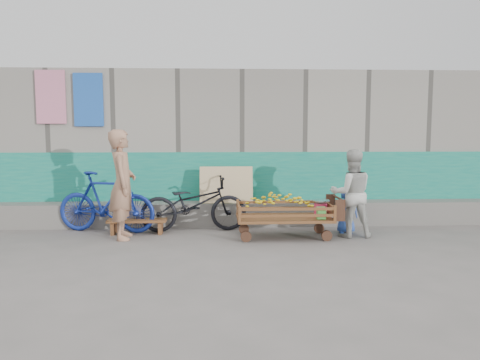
{
  "coord_description": "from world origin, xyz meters",
  "views": [
    {
      "loc": [
        0.12,
        -6.53,
        1.83
      ],
      "look_at": [
        0.51,
        1.2,
        1.0
      ],
      "focal_mm": 35.0,
      "sensor_mm": 36.0,
      "label": 1
    }
  ],
  "objects_px": {
    "woman": "(351,193)",
    "child": "(346,210)",
    "bench": "(137,223)",
    "bicycle_dark": "(194,204)",
    "bicycle_blue": "(106,202)",
    "vendor_man": "(122,184)",
    "banana_cart": "(283,208)"
  },
  "relations": [
    {
      "from": "woman",
      "to": "bicycle_dark",
      "type": "distance_m",
      "value": 2.78
    },
    {
      "from": "banana_cart",
      "to": "woman",
      "type": "height_order",
      "value": "woman"
    },
    {
      "from": "bench",
      "to": "banana_cart",
      "type": "bearing_deg",
      "value": -9.48
    },
    {
      "from": "vendor_man",
      "to": "bicycle_blue",
      "type": "distance_m",
      "value": 0.75
    },
    {
      "from": "woman",
      "to": "bicycle_dark",
      "type": "height_order",
      "value": "woman"
    },
    {
      "from": "bicycle_dark",
      "to": "vendor_man",
      "type": "bearing_deg",
      "value": 108.21
    },
    {
      "from": "bench",
      "to": "bicycle_dark",
      "type": "distance_m",
      "value": 1.06
    },
    {
      "from": "vendor_man",
      "to": "child",
      "type": "bearing_deg",
      "value": -93.28
    },
    {
      "from": "bench",
      "to": "vendor_man",
      "type": "bearing_deg",
      "value": -115.59
    },
    {
      "from": "bench",
      "to": "bicycle_dark",
      "type": "xyz_separation_m",
      "value": [
        1.0,
        0.16,
        0.31
      ]
    },
    {
      "from": "banana_cart",
      "to": "woman",
      "type": "distance_m",
      "value": 1.21
    },
    {
      "from": "bench",
      "to": "woman",
      "type": "xyz_separation_m",
      "value": [
        3.71,
        -0.41,
        0.56
      ]
    },
    {
      "from": "bench",
      "to": "woman",
      "type": "bearing_deg",
      "value": -6.29
    },
    {
      "from": "bicycle_blue",
      "to": "woman",
      "type": "bearing_deg",
      "value": -84.75
    },
    {
      "from": "banana_cart",
      "to": "vendor_man",
      "type": "bearing_deg",
      "value": 178.5
    },
    {
      "from": "vendor_man",
      "to": "child",
      "type": "height_order",
      "value": "vendor_man"
    },
    {
      "from": "vendor_man",
      "to": "bicycle_blue",
      "type": "height_order",
      "value": "vendor_man"
    },
    {
      "from": "woman",
      "to": "child",
      "type": "height_order",
      "value": "woman"
    },
    {
      "from": "woman",
      "to": "bicycle_dark",
      "type": "relative_size",
      "value": 0.79
    },
    {
      "from": "bicycle_dark",
      "to": "banana_cart",
      "type": "bearing_deg",
      "value": -116.47
    },
    {
      "from": "banana_cart",
      "to": "bicycle_blue",
      "type": "xyz_separation_m",
      "value": [
        -3.1,
        0.58,
        0.04
      ]
    },
    {
      "from": "banana_cart",
      "to": "bicycle_dark",
      "type": "xyz_separation_m",
      "value": [
        -1.53,
        0.58,
        -0.01
      ]
    },
    {
      "from": "banana_cart",
      "to": "bicycle_blue",
      "type": "height_order",
      "value": "bicycle_blue"
    },
    {
      "from": "woman",
      "to": "banana_cart",
      "type": "bearing_deg",
      "value": 1.88
    },
    {
      "from": "woman",
      "to": "bicycle_blue",
      "type": "relative_size",
      "value": 0.82
    },
    {
      "from": "woman",
      "to": "child",
      "type": "distance_m",
      "value": 0.44
    },
    {
      "from": "child",
      "to": "bicycle_blue",
      "type": "height_order",
      "value": "bicycle_blue"
    },
    {
      "from": "bench",
      "to": "bicycle_dark",
      "type": "bearing_deg",
      "value": 9.23
    },
    {
      "from": "child",
      "to": "bicycle_blue",
      "type": "relative_size",
      "value": 0.46
    },
    {
      "from": "woman",
      "to": "vendor_man",
      "type": "bearing_deg",
      "value": 0.39
    },
    {
      "from": "woman",
      "to": "bicycle_blue",
      "type": "distance_m",
      "value": 4.32
    },
    {
      "from": "vendor_man",
      "to": "woman",
      "type": "relative_size",
      "value": 1.23
    }
  ]
}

